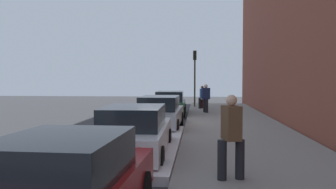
{
  "coord_description": "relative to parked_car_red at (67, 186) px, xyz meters",
  "views": [
    {
      "loc": [
        -16.68,
        -1.57,
        2.3
      ],
      "look_at": [
        -0.86,
        -0.24,
        1.58
      ],
      "focal_mm": 37.74,
      "sensor_mm": 36.0,
      "label": 1
    }
  ],
  "objects": [
    {
      "name": "traffic_light_pole",
      "position": [
        22.08,
        -1.65,
        2.28
      ],
      "size": [
        0.35,
        0.26,
        4.26
      ],
      "color": "#2D2D19",
      "rests_on": "sidewalk"
    },
    {
      "name": "pedestrian_brown_coat",
      "position": [
        2.66,
        -2.58,
        0.36
      ],
      "size": [
        0.55,
        0.58,
        1.81
      ],
      "color": "black",
      "rests_on": "sidewalk"
    },
    {
      "name": "ground_plane",
      "position": [
        11.84,
        -0.29,
        -0.76
      ],
      "size": [
        56.0,
        56.0,
        0.0
      ],
      "primitive_type": "plane",
      "color": "#333335"
    },
    {
      "name": "pedestrian_navy_coat",
      "position": [
        17.55,
        -2.38,
        0.35
      ],
      "size": [
        0.57,
        0.55,
        1.79
      ],
      "color": "black",
      "rests_on": "sidewalk"
    },
    {
      "name": "snow_bank_curb",
      "position": [
        6.47,
        -0.99,
        -0.65
      ],
      "size": [
        7.97,
        0.56,
        0.22
      ],
      "primitive_type": "cube",
      "color": "white",
      "rests_on": "ground"
    },
    {
      "name": "pedestrian_blue_coat",
      "position": [
        20.45,
        -2.19,
        0.26
      ],
      "size": [
        0.48,
        0.53,
        1.63
      ],
      "color": "black",
      "rests_on": "sidewalk"
    },
    {
      "name": "sidewalk",
      "position": [
        11.84,
        -3.59,
        -0.68
      ],
      "size": [
        28.0,
        4.6,
        0.15
      ],
      "primitive_type": "cube",
      "color": "gray",
      "rests_on": "ground"
    },
    {
      "name": "parked_car_white",
      "position": [
        5.14,
        -0.06,
        0.0
      ],
      "size": [
        4.82,
        1.96,
        1.51
      ],
      "color": "black",
      "rests_on": "ground"
    },
    {
      "name": "rolling_suitcase",
      "position": [
        20.86,
        -2.17,
        -0.29
      ],
      "size": [
        0.34,
        0.22,
        0.99
      ],
      "color": "#471E19",
      "rests_on": "sidewalk"
    },
    {
      "name": "lane_stripe_centre",
      "position": [
        11.84,
        2.91,
        -0.75
      ],
      "size": [
        28.0,
        0.14,
        0.01
      ],
      "primitive_type": "cube",
      "color": "gold",
      "rests_on": "ground"
    },
    {
      "name": "parked_car_silver",
      "position": [
        10.9,
        -0.18,
        0.0
      ],
      "size": [
        4.79,
        1.96,
        1.51
      ],
      "color": "black",
      "rests_on": "ground"
    },
    {
      "name": "parked_car_green",
      "position": [
        16.97,
        -0.17,
        0.0
      ],
      "size": [
        4.5,
        1.95,
        1.51
      ],
      "color": "black",
      "rests_on": "ground"
    },
    {
      "name": "parked_car_red",
      "position": [
        0.0,
        0.0,
        0.0
      ],
      "size": [
        4.24,
        2.02,
        1.51
      ],
      "color": "black",
      "rests_on": "ground"
    }
  ]
}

